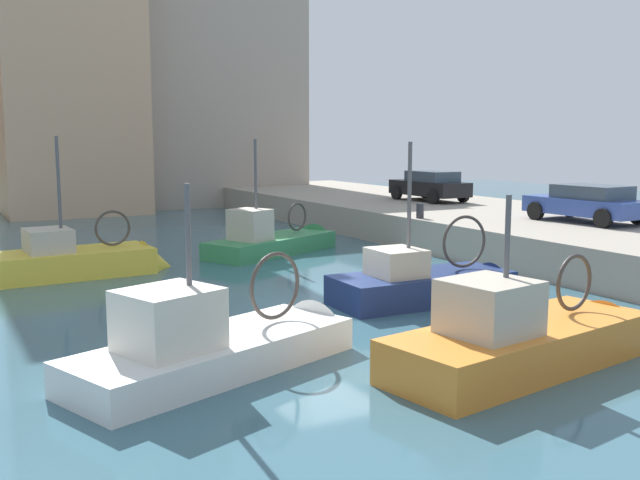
{
  "coord_description": "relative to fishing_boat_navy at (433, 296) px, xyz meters",
  "views": [
    {
      "loc": [
        -8.44,
        -15.4,
        4.14
      ],
      "look_at": [
        1.44,
        2.77,
        1.2
      ],
      "focal_mm": 40.79,
      "sensor_mm": 36.0,
      "label": 1
    }
  ],
  "objects": [
    {
      "name": "fishing_boat_green",
      "position": [
        -0.14,
        9.0,
        0.03
      ],
      "size": [
        6.29,
        4.15,
        4.91
      ],
      "color": "#388951",
      "rests_on": "ground"
    },
    {
      "name": "fishing_boat_yellow",
      "position": [
        -7.22,
        7.82,
        -0.0
      ],
      "size": [
        5.67,
        2.32,
        5.07
      ],
      "color": "gold",
      "rests_on": "ground"
    },
    {
      "name": "mooring_bollard_mid",
      "position": [
        4.57,
        6.82,
        1.37
      ],
      "size": [
        0.28,
        0.28,
        0.55
      ],
      "primitive_type": "cylinder",
      "color": "#2D2D33",
      "rests_on": "quay_wall"
    },
    {
      "name": "fishing_boat_navy",
      "position": [
        0.0,
        0.0,
        0.0
      ],
      "size": [
        5.49,
        2.2,
        4.85
      ],
      "color": "navy",
      "rests_on": "ground"
    },
    {
      "name": "parked_car_blue",
      "position": [
        8.93,
        3.03,
        1.77
      ],
      "size": [
        2.24,
        4.26,
        1.3
      ],
      "color": "#334C9E",
      "rests_on": "quay_wall"
    },
    {
      "name": "parked_car_black",
      "position": [
        9.3,
        12.5,
        1.81
      ],
      "size": [
        2.0,
        4.11,
        1.39
      ],
      "color": "black",
      "rests_on": "quay_wall"
    },
    {
      "name": "waterfront_building_central",
      "position": [
        -4.08,
        27.17,
        9.73
      ],
      "size": [
        7.51,
        7.27,
        19.64
      ],
      "color": "tan",
      "rests_on": "ground"
    },
    {
      "name": "fishing_boat_white",
      "position": [
        -6.58,
        -2.6,
        0.06
      ],
      "size": [
        6.47,
        3.8,
        4.22
      ],
      "color": "white",
      "rests_on": "ground"
    },
    {
      "name": "waterfront_building_east_mid",
      "position": [
        4.92,
        29.77,
        7.28
      ],
      "size": [
        10.42,
        8.46,
        14.75
      ],
      "color": "#A39384",
      "rests_on": "ground"
    },
    {
      "name": "water_surface",
      "position": [
        -2.78,
        0.82,
        -0.11
      ],
      "size": [
        80.0,
        80.0,
        0.0
      ],
      "primitive_type": "plane",
      "color": "#386070",
      "rests_on": "ground"
    },
    {
      "name": "quay_wall",
      "position": [
        8.72,
        0.82,
        0.49
      ],
      "size": [
        9.0,
        56.0,
        1.2
      ],
      "primitive_type": "cube",
      "color": "#9E9384",
      "rests_on": "ground"
    },
    {
      "name": "fishing_boat_orange",
      "position": [
        -1.67,
        -5.12,
        0.03
      ],
      "size": [
        6.57,
        2.8,
        4.02
      ],
      "color": "orange",
      "rests_on": "ground"
    }
  ]
}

